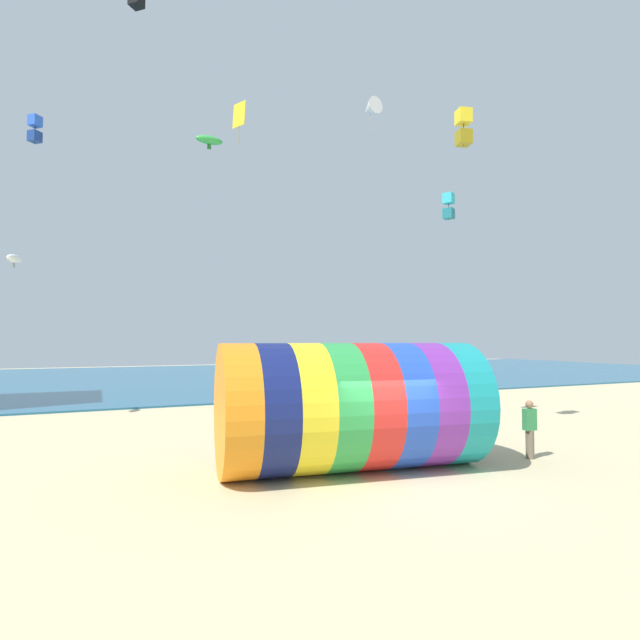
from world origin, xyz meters
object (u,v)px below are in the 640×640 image
object	(u,v)px
kite_handler	(530,429)
kite_cyan_box	(449,206)
kite_white_parafoil	(14,259)
kite_white_delta	(370,108)
kite_yellow_box	(464,127)
kite_blue_box	(35,129)
kite_green_parafoil	(209,140)
kite_yellow_diamond	(239,115)
giant_inflatable_tube	(351,406)

from	to	relation	value
kite_handler	kite_cyan_box	bearing A→B (deg)	70.93
kite_handler	kite_white_parafoil	xyz separation A→B (m)	(-14.99, 13.72, 6.08)
kite_white_delta	kite_yellow_box	distance (m)	11.85
kite_white_delta	kite_blue_box	xyz separation A→B (m)	(-16.15, -7.98, -7.17)
kite_green_parafoil	kite_yellow_box	world-z (taller)	kite_green_parafoil
kite_yellow_diamond	kite_blue_box	size ratio (longest dim) A/B	2.68
kite_green_parafoil	kite_yellow_diamond	distance (m)	2.26
kite_green_parafoil	kite_cyan_box	world-z (taller)	kite_green_parafoil
kite_handler	kite_green_parafoil	size ratio (longest dim) A/B	1.11
giant_inflatable_tube	kite_yellow_box	size ratio (longest dim) A/B	5.18
kite_yellow_diamond	kite_green_parafoil	bearing A→B (deg)	128.77
kite_cyan_box	giant_inflatable_tube	bearing A→B (deg)	-144.94
kite_cyan_box	kite_white_delta	distance (m)	10.81
kite_handler	kite_white_delta	bearing A→B (deg)	79.18
kite_green_parafoil	kite_white_delta	size ratio (longest dim) A/B	0.81
kite_handler	kite_cyan_box	distance (m)	10.77
kite_handler	kite_yellow_box	bearing A→B (deg)	78.29
kite_handler	kite_yellow_diamond	bearing A→B (deg)	108.37
kite_handler	kite_white_parafoil	size ratio (longest dim) A/B	1.42
kite_handler	giant_inflatable_tube	bearing A→B (deg)	169.31
kite_handler	kite_green_parafoil	distance (m)	22.25
giant_inflatable_tube	kite_handler	size ratio (longest dim) A/B	4.34
giant_inflatable_tube	kite_white_delta	distance (m)	21.56
kite_yellow_diamond	kite_blue_box	bearing A→B (deg)	-133.99
giant_inflatable_tube	kite_cyan_box	distance (m)	11.98
kite_cyan_box	kite_blue_box	xyz separation A→B (m)	(-15.68, -0.40, 0.52)
giant_inflatable_tube	kite_yellow_diamond	size ratio (longest dim) A/B	3.25
kite_handler	kite_cyan_box	xyz separation A→B (m)	(2.19, 6.34, 8.43)
kite_handler	kite_white_parafoil	bearing A→B (deg)	137.54
giant_inflatable_tube	kite_white_parafoil	bearing A→B (deg)	127.08
kite_yellow_diamond	kite_blue_box	xyz separation A→B (m)	(-8.57, -8.88, -5.74)
kite_white_parafoil	kite_yellow_box	size ratio (longest dim) A/B	0.84
kite_yellow_box	kite_blue_box	world-z (taller)	kite_yellow_box
kite_white_delta	kite_yellow_box	xyz separation A→B (m)	(-1.91, -10.30, -5.53)
kite_blue_box	kite_cyan_box	bearing A→B (deg)	1.45
kite_handler	kite_blue_box	xyz separation A→B (m)	(-13.49, 5.94, 8.95)
kite_yellow_diamond	giant_inflatable_tube	bearing A→B (deg)	-91.95
kite_yellow_box	kite_blue_box	distance (m)	14.52
giant_inflatable_tube	kite_handler	distance (m)	5.55
kite_cyan_box	kite_yellow_box	bearing A→B (deg)	-117.91
kite_white_delta	kite_handler	bearing A→B (deg)	-100.82
giant_inflatable_tube	kite_handler	xyz separation A→B (m)	(5.39, -1.02, -0.83)
kite_blue_box	kite_yellow_box	bearing A→B (deg)	-9.27
kite_yellow_box	kite_blue_box	size ratio (longest dim) A/B	1.69
kite_cyan_box	kite_blue_box	bearing A→B (deg)	-178.55
giant_inflatable_tube	kite_green_parafoil	world-z (taller)	kite_green_parafoil
kite_green_parafoil	kite_yellow_box	bearing A→B (deg)	-61.51
kite_cyan_box	kite_white_parafoil	world-z (taller)	kite_cyan_box
kite_white_parafoil	kite_yellow_box	world-z (taller)	kite_yellow_box
kite_yellow_diamond	kite_white_delta	world-z (taller)	kite_white_delta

